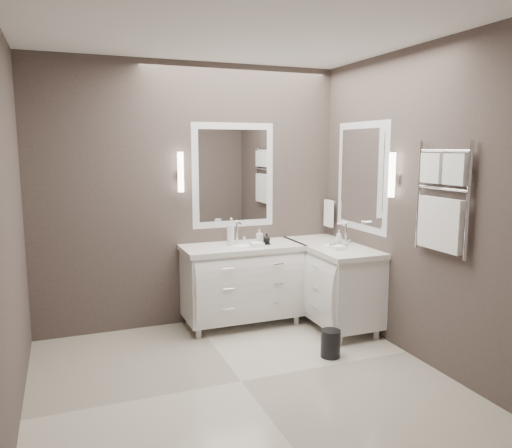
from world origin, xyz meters
name	(u,v)px	position (x,y,z in m)	size (l,w,h in m)	color
floor	(241,382)	(0.00, 0.00, -0.01)	(3.20, 3.00, 0.01)	beige
ceiling	(239,26)	(0.00, 0.00, 2.71)	(3.20, 3.00, 0.01)	white
wall_back	(192,196)	(0.00, 1.50, 1.35)	(3.20, 0.01, 2.70)	#453B37
wall_front	(345,252)	(0.00, -1.50, 1.35)	(3.20, 0.01, 2.70)	#453B37
wall_left	(4,226)	(-1.60, 0.00, 1.35)	(0.01, 3.00, 2.70)	#453B37
wall_right	(414,205)	(1.60, 0.00, 1.35)	(0.01, 3.00, 2.70)	#453B37
vanity_back	(242,279)	(0.45, 1.23, 0.49)	(1.24, 0.59, 0.97)	white
vanity_right	(332,279)	(1.33, 0.90, 0.49)	(0.59, 1.24, 0.97)	white
mirror_back	(233,176)	(0.45, 1.49, 1.55)	(0.90, 0.02, 1.10)	white
mirror_right	(362,177)	(1.59, 0.80, 1.55)	(0.02, 0.90, 1.10)	white
sconce_back	(181,173)	(-0.13, 1.43, 1.59)	(0.06, 0.06, 0.40)	white
sconce_right	(392,176)	(1.53, 0.22, 1.59)	(0.06, 0.06, 0.40)	white
towel_bar_corner	(329,213)	(1.54, 1.36, 1.12)	(0.03, 0.22, 0.30)	white
towel_ladder	(441,205)	(1.55, -0.40, 1.39)	(0.06, 0.58, 0.90)	white
waste_bin	(331,343)	(0.90, 0.16, 0.12)	(0.18, 0.18, 0.25)	black
amenity_tray_back	(263,243)	(0.67, 1.19, 0.86)	(0.14, 0.11, 0.02)	black
amenity_tray_right	(339,246)	(1.33, 0.78, 0.86)	(0.11, 0.15, 0.02)	black
water_bottle	(231,235)	(0.34, 1.26, 0.96)	(0.07, 0.07, 0.21)	silver
soap_bottle_a	(259,236)	(0.64, 1.21, 0.94)	(0.06, 0.06, 0.13)	white
soap_bottle_b	(267,238)	(0.70, 1.16, 0.92)	(0.07, 0.07, 0.10)	black
soap_bottle_c	(339,237)	(1.33, 0.78, 0.95)	(0.06, 0.06, 0.15)	white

